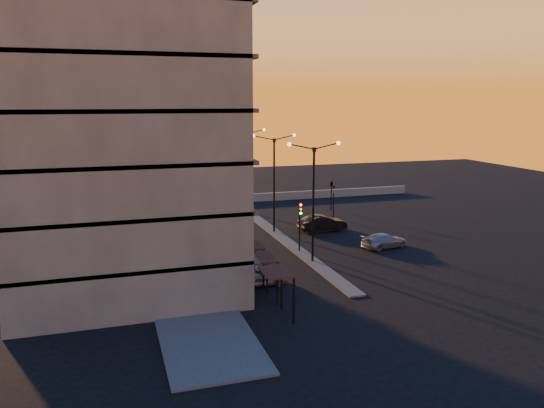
{
  "coord_description": "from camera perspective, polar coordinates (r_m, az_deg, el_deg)",
  "views": [
    {
      "loc": [
        -15.14,
        -37.44,
        12.58
      ],
      "look_at": [
        -1.76,
        5.07,
        3.84
      ],
      "focal_mm": 35.0,
      "sensor_mm": 36.0,
      "label": 1
    }
  ],
  "objects": [
    {
      "name": "car_sedan",
      "position": [
        52.01,
        5.43,
        -2.07
      ],
      "size": [
        4.88,
        1.99,
        1.57
      ],
      "primitive_type": "imported",
      "rotation": [
        0.0,
        0.0,
        1.64
      ],
      "color": "black",
      "rests_on": "ground"
    },
    {
      "name": "signal_east_a",
      "position": [
        57.4,
        6.63,
        0.32
      ],
      "size": [
        0.13,
        0.16,
        3.6
      ],
      "color": "black",
      "rests_on": "ground"
    },
    {
      "name": "traffic_light_main",
      "position": [
        44.13,
        3.04,
        -1.61
      ],
      "size": [
        0.28,
        0.44,
        4.25
      ],
      "color": "black",
      "rests_on": "ground"
    },
    {
      "name": "signal_east_b",
      "position": [
        61.4,
        6.42,
        2.14
      ],
      "size": [
        0.42,
        1.99,
        3.6
      ],
      "color": "black",
      "rests_on": "ground"
    },
    {
      "name": "ground",
      "position": [
        42.29,
        4.37,
        -6.24
      ],
      "size": [
        120.0,
        120.0,
        0.0
      ],
      "primitive_type": "plane",
      "color": "black",
      "rests_on": "ground"
    },
    {
      "name": "streetlamp_mid",
      "position": [
        50.28,
        0.23,
        3.1
      ],
      "size": [
        4.32,
        0.32,
        9.51
      ],
      "color": "black",
      "rests_on": "ground"
    },
    {
      "name": "car_hatchback",
      "position": [
        36.91,
        -1.57,
        -7.69
      ],
      "size": [
        4.12,
        1.71,
        1.4
      ],
      "primitive_type": "imported",
      "rotation": [
        0.0,
        0.0,
        1.56
      ],
      "color": "#9C9EA3",
      "rests_on": "ground"
    },
    {
      "name": "car_wagon",
      "position": [
        47.07,
        11.99,
        -3.87
      ],
      "size": [
        4.56,
        2.59,
        1.24
      ],
      "primitive_type": "imported",
      "rotation": [
        0.0,
        0.0,
        1.78
      ],
      "color": "gray",
      "rests_on": "ground"
    },
    {
      "name": "building",
      "position": [
        37.49,
        -15.96,
        9.65
      ],
      "size": [
        14.35,
        17.08,
        25.0
      ],
      "color": "#625D56",
      "rests_on": "ground"
    },
    {
      "name": "streetlamp_far",
      "position": [
        59.81,
        -2.69,
        4.37
      ],
      "size": [
        4.32,
        0.32,
        9.51
      ],
      "color": "black",
      "rests_on": "ground"
    },
    {
      "name": "sidewalk_west",
      "position": [
        43.53,
        -10.67,
        -5.82
      ],
      "size": [
        5.0,
        40.0,
        0.12
      ],
      "primitive_type": "cube",
      "color": "#4A4A47",
      "rests_on": "ground"
    },
    {
      "name": "parapet",
      "position": [
        66.81,
        -2.31,
        0.66
      ],
      "size": [
        44.0,
        0.5,
        1.0
      ],
      "primitive_type": "cube",
      "color": "gray",
      "rests_on": "ground"
    },
    {
      "name": "streetlamp_near",
      "position": [
        40.98,
        4.48,
        1.24
      ],
      "size": [
        4.32,
        0.32,
        9.51
      ],
      "color": "black",
      "rests_on": "ground"
    },
    {
      "name": "median",
      "position": [
        51.34,
        0.22,
        -3.02
      ],
      "size": [
        1.2,
        36.0,
        0.12
      ],
      "primitive_type": "cube",
      "color": "#4A4A47",
      "rests_on": "ground"
    }
  ]
}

